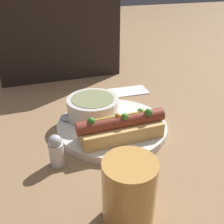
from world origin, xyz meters
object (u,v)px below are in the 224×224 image
at_px(hot_dog, 122,128).
at_px(seated_diner, 55,16).
at_px(drinking_glass, 129,193).
at_px(salt_shaker, 56,150).
at_px(spoon, 75,120).
at_px(soup_bowl, 93,107).

bearing_deg(hot_dog, seated_diner, 95.62).
height_order(drinking_glass, salt_shaker, drinking_glass).
bearing_deg(salt_shaker, drinking_glass, -62.89).
height_order(hot_dog, drinking_glass, drinking_glass).
bearing_deg(drinking_glass, salt_shaker, 117.11).
xyz_separation_m(salt_shaker, seated_diner, (0.08, 0.50, 0.16)).
bearing_deg(seated_diner, salt_shaker, -99.43).
bearing_deg(hot_dog, drinking_glass, -108.51).
bearing_deg(seated_diner, drinking_glass, -90.21).
distance_m(spoon, salt_shaker, 0.13).
xyz_separation_m(hot_dog, salt_shaker, (-0.14, -0.02, -0.01)).
relative_size(hot_dog, soup_bowl, 1.53).
bearing_deg(drinking_glass, seated_diner, 89.79).
xyz_separation_m(spoon, salt_shaker, (-0.06, -0.12, 0.01)).
bearing_deg(seated_diner, soup_bowl, -86.69).
xyz_separation_m(spoon, seated_diner, (0.02, 0.38, 0.17)).
distance_m(hot_dog, seated_diner, 0.51).
relative_size(hot_dog, spoon, 1.56).
height_order(salt_shaker, seated_diner, seated_diner).
bearing_deg(hot_dog, salt_shaker, -171.80).
bearing_deg(soup_bowl, salt_shaker, -129.77).
relative_size(spoon, salt_shaker, 1.81).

